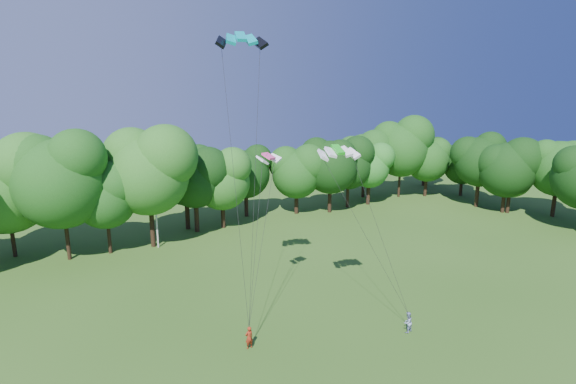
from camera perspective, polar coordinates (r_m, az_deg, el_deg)
utility_pole at (r=49.94m, az=-16.40°, el=-2.71°), size 1.41×0.48×7.22m
kite_flyer_left at (r=31.35m, az=-4.96°, el=-17.93°), size 0.60×0.42×1.57m
kite_flyer_right at (r=34.06m, az=14.96°, el=-15.69°), size 0.81×0.67×1.53m
kite_teal at (r=30.07m, az=-6.03°, el=19.04°), size 3.36×2.23×0.77m
kite_green at (r=30.60m, az=6.37°, el=5.38°), size 2.96×1.82×0.58m
kite_pink at (r=31.86m, az=-2.49°, el=4.58°), size 2.00×1.34×0.43m
tree_back_center at (r=54.92m, az=-12.92°, el=2.19°), size 7.48×7.48×10.88m
tree_back_east at (r=66.45m, az=10.29°, el=3.28°), size 6.35×6.35×9.23m
tree_flank_east at (r=67.99m, az=26.52°, el=2.09°), size 6.06×6.06×8.82m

